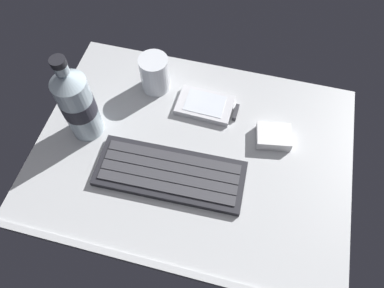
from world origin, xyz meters
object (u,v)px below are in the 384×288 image
object	(u,v)px
handheld_device	(208,106)
juice_cup	(155,75)
charger_block	(274,136)
water_bottle	(77,103)
keyboard	(170,173)

from	to	relation	value
handheld_device	juice_cup	bearing A→B (deg)	166.68
charger_block	juice_cup	bearing A→B (deg)	164.65
juice_cup	water_bottle	size ratio (longest dim) A/B	0.41
keyboard	charger_block	bearing A→B (deg)	35.63
water_bottle	charger_block	distance (cm)	39.62
keyboard	juice_cup	distance (cm)	22.97
keyboard	juice_cup	xyz separation A→B (cm)	(-9.28, 20.78, 3.10)
handheld_device	juice_cup	world-z (taller)	juice_cup
juice_cup	charger_block	bearing A→B (deg)	-15.35
handheld_device	water_bottle	distance (cm)	27.26
keyboard	juice_cup	world-z (taller)	juice_cup
keyboard	water_bottle	size ratio (longest dim) A/B	1.41
handheld_device	charger_block	size ratio (longest dim) A/B	1.86
water_bottle	charger_block	xyz separation A→B (cm)	(38.22, 6.89, -7.81)
handheld_device	charger_block	world-z (taller)	charger_block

